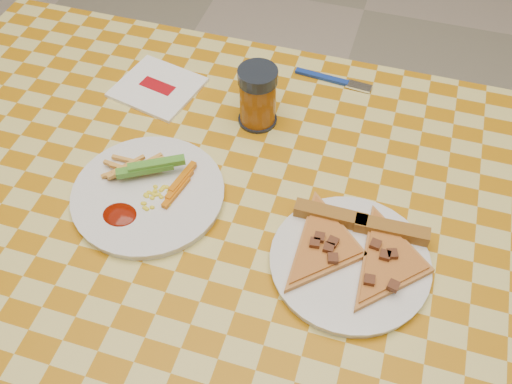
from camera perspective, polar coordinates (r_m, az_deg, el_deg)
table at (r=0.93m, az=-2.28°, el=-5.70°), size 1.28×0.88×0.76m
plate_left at (r=0.91m, az=-10.70°, el=-0.30°), size 0.25×0.25×0.01m
plate_right at (r=0.84m, az=9.34°, el=-7.03°), size 0.29×0.29×0.01m
fries_veggies at (r=0.91m, az=-10.98°, el=1.14°), size 0.16×0.15×0.04m
pizza_slices at (r=0.83m, az=9.88°, el=-5.65°), size 0.23×0.21×0.02m
drink_glass at (r=0.98m, az=0.17°, el=9.47°), size 0.07×0.07×0.11m
napkin at (r=1.09m, az=-9.81°, el=10.27°), size 0.17×0.16×0.01m
fork at (r=1.10m, az=7.81°, el=11.05°), size 0.15×0.03×0.01m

